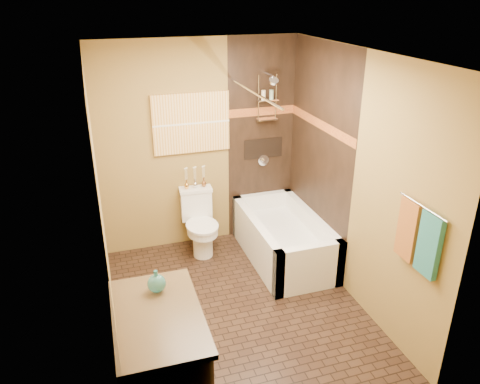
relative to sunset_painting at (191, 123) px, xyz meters
name	(u,v)px	position (x,y,z in m)	size (l,w,h in m)	color
floor	(238,308)	(0.10, -1.48, -1.55)	(3.00, 3.00, 0.00)	black
wall_left	(102,214)	(-1.10, -1.48, -0.30)	(0.02, 3.00, 2.50)	olive
wall_right	(354,180)	(1.30, -1.48, -0.30)	(0.02, 3.00, 2.50)	olive
wall_back	(200,146)	(0.10, 0.02, -0.30)	(2.40, 0.02, 2.50)	olive
wall_front	(311,289)	(0.10, -2.98, -0.30)	(2.40, 0.02, 2.50)	olive
ceiling	(238,54)	(0.10, -1.48, 0.95)	(3.00, 3.00, 0.00)	silver
alcove_tile_back	(261,141)	(0.87, 0.01, -0.30)	(0.85, 0.01, 2.50)	black
alcove_tile_right	(319,156)	(1.29, -0.73, -0.30)	(0.01, 1.50, 2.50)	black
mosaic_band_back	(262,111)	(0.87, 0.00, 0.07)	(0.85, 0.01, 0.10)	maroon
mosaic_band_right	(320,124)	(1.28, -0.73, 0.07)	(0.01, 1.50, 0.10)	maroon
alcove_niche	(263,148)	(0.90, 0.01, -0.40)	(0.50, 0.01, 0.25)	black
shower_fixtures	(267,109)	(0.90, -0.10, 0.12)	(0.24, 0.33, 1.16)	silver
curtain_rod	(253,92)	(0.50, -0.73, 0.47)	(0.03, 0.03, 1.55)	silver
towel_bar	(423,206)	(1.25, -2.53, -0.10)	(0.02, 0.02, 0.55)	silver
towel_teal	(429,245)	(1.26, -2.66, -0.37)	(0.05, 0.22, 0.52)	#216E66
towel_rust	(408,230)	(1.26, -2.40, -0.37)	(0.05, 0.22, 0.52)	#955A1B
sunset_painting	(191,123)	(0.00, 0.00, 0.00)	(0.90, 0.04, 0.70)	gold
vanity_mirror	(107,245)	(-1.09, -2.48, -0.05)	(0.01, 1.00, 0.90)	white
bathtub	(283,242)	(0.90, -0.73, -1.33)	(0.80, 1.50, 0.55)	white
toilet	(200,222)	(0.00, -0.26, -1.16)	(0.40, 0.59, 0.77)	white
vanity	(160,363)	(-0.83, -2.48, -1.10)	(0.63, 1.02, 0.90)	black
teal_bottle	(156,281)	(-0.78, -2.21, -0.56)	(0.14, 0.14, 0.22)	#246E68
bud_vases	(195,177)	(0.00, -0.09, -0.63)	(0.27, 0.06, 0.26)	gold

